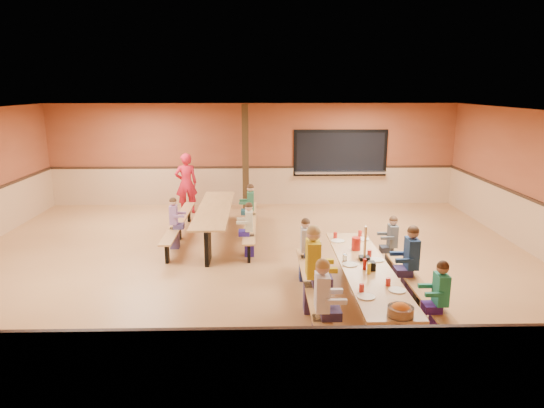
{
  "coord_description": "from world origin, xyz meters",
  "views": [
    {
      "loc": [
        0.22,
        -9.3,
        3.46
      ],
      "look_at": [
        0.45,
        0.22,
        1.15
      ],
      "focal_mm": 32.0,
      "sensor_mm": 36.0,
      "label": 1
    }
  ],
  "objects": [
    {
      "name": "condiment_ketchup",
      "position": [
        1.8,
        -2.37,
        0.82
      ],
      "size": [
        0.06,
        0.06,
        0.17
      ],
      "primitive_type": "cylinder",
      "color": "#B2140F",
      "rests_on": "cafeteria_table_main"
    },
    {
      "name": "punch_pitcher",
      "position": [
        1.85,
        -1.46,
        0.85
      ],
      "size": [
        0.16,
        0.16,
        0.22
      ],
      "primitive_type": "cylinder",
      "color": "red",
      "rests_on": "cafeteria_table_main"
    },
    {
      "name": "seated_child_tan_sec",
      "position": [
        -0.02,
        0.36,
        0.57
      ],
      "size": [
        0.33,
        0.27,
        1.13
      ],
      "primitive_type": null,
      "color": "beige",
      "rests_on": "ground"
    },
    {
      "name": "kitchen_pass_through",
      "position": [
        2.6,
        4.96,
        1.49
      ],
      "size": [
        2.78,
        0.28,
        1.38
      ],
      "color": "black",
      "rests_on": "ground"
    },
    {
      "name": "seated_child_teal_right",
      "position": [
        2.68,
        -3.22,
        0.58
      ],
      "size": [
        0.35,
        0.28,
        1.16
      ],
      "primitive_type": null,
      "color": "#249372",
      "rests_on": "ground"
    },
    {
      "name": "chip_bowl",
      "position": [
        1.92,
        -3.93,
        0.81
      ],
      "size": [
        0.32,
        0.32,
        0.15
      ],
      "primitive_type": null,
      "color": "orange",
      "rests_on": "cafeteria_table_main"
    },
    {
      "name": "cafeteria_table_main",
      "position": [
        1.85,
        -2.28,
        0.53
      ],
      "size": [
        1.91,
        3.7,
        0.74
      ],
      "color": "#B78248",
      "rests_on": "ground"
    },
    {
      "name": "place_settings",
      "position": [
        1.85,
        -2.28,
        0.8
      ],
      "size": [
        0.65,
        3.3,
        0.11
      ],
      "primitive_type": null,
      "color": "beige",
      "rests_on": "cafeteria_table_main"
    },
    {
      "name": "seated_child_green_sec",
      "position": [
        -0.02,
        2.08,
        0.59
      ],
      "size": [
        0.35,
        0.29,
        1.18
      ],
      "primitive_type": null,
      "color": "#2C6845",
      "rests_on": "ground"
    },
    {
      "name": "seated_child_grey_left",
      "position": [
        1.03,
        -0.98,
        0.58
      ],
      "size": [
        0.34,
        0.28,
        1.16
      ],
      "primitive_type": null,
      "color": "#B8B8B8",
      "rests_on": "ground"
    },
    {
      "name": "ground",
      "position": [
        0.0,
        0.0,
        0.0
      ],
      "size": [
        12.0,
        12.0,
        0.0
      ],
      "primitive_type": "plane",
      "color": "#9C663B",
      "rests_on": "ground"
    },
    {
      "name": "structural_post",
      "position": [
        -0.2,
        4.4,
        1.5
      ],
      "size": [
        0.18,
        0.18,
        3.0
      ],
      "primitive_type": "cube",
      "color": "black",
      "rests_on": "ground"
    },
    {
      "name": "seated_child_navy_right",
      "position": [
        2.68,
        -1.9,
        0.63
      ],
      "size": [
        0.4,
        0.33,
        1.27
      ],
      "primitive_type": null,
      "color": "navy",
      "rests_on": "ground"
    },
    {
      "name": "table_paddle",
      "position": [
        1.89,
        -1.95,
        0.88
      ],
      "size": [
        0.16,
        0.16,
        0.56
      ],
      "color": "black",
      "rests_on": "cafeteria_table_main"
    },
    {
      "name": "seated_adult_yellow",
      "position": [
        1.03,
        -2.26,
        0.69
      ],
      "size": [
        0.45,
        0.37,
        1.39
      ],
      "primitive_type": null,
      "color": "gold",
      "rests_on": "ground"
    },
    {
      "name": "seated_child_char_right",
      "position": [
        2.68,
        -0.74,
        0.56
      ],
      "size": [
        0.33,
        0.27,
        1.12
      ],
      "primitive_type": null,
      "color": "#4E5459",
      "rests_on": "ground"
    },
    {
      "name": "standing_woman",
      "position": [
        -1.85,
        3.98,
        0.85
      ],
      "size": [
        0.71,
        0.57,
        1.69
      ],
      "primitive_type": "imported",
      "rotation": [
        0.0,
        0.0,
        3.44
      ],
      "color": "red",
      "rests_on": "ground"
    },
    {
      "name": "seated_child_purple_sec",
      "position": [
        -1.67,
        0.9,
        0.56
      ],
      "size": [
        0.33,
        0.27,
        1.12
      ],
      "primitive_type": null,
      "color": "#8F6298",
      "rests_on": "ground"
    },
    {
      "name": "napkin_dispenser",
      "position": [
        1.91,
        -2.4,
        0.8
      ],
      "size": [
        0.1,
        0.14,
        0.13
      ],
      "primitive_type": "cube",
      "color": "black",
      "rests_on": "cafeteria_table_main"
    },
    {
      "name": "room_envelope",
      "position": [
        0.0,
        0.0,
        0.69
      ],
      "size": [
        12.04,
        10.04,
        3.02
      ],
      "color": "brown",
      "rests_on": "ground"
    },
    {
      "name": "cafeteria_table_second",
      "position": [
        -0.85,
        1.55,
        0.53
      ],
      "size": [
        1.91,
        3.7,
        0.74
      ],
      "color": "#B78248",
      "rests_on": "ground"
    },
    {
      "name": "seated_child_white_left",
      "position": [
        1.03,
        -3.38,
        0.63
      ],
      "size": [
        0.39,
        0.32,
        1.26
      ],
      "primitive_type": null,
      "color": "white",
      "rests_on": "ground"
    },
    {
      "name": "condiment_mustard",
      "position": [
        1.83,
        -2.56,
        0.82
      ],
      "size": [
        0.06,
        0.06,
        0.17
      ],
      "primitive_type": "cylinder",
      "color": "yellow",
      "rests_on": "cafeteria_table_main"
    }
  ]
}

